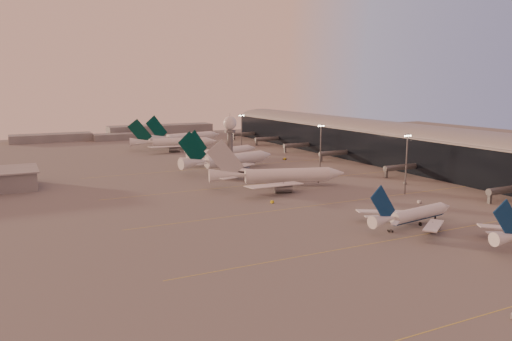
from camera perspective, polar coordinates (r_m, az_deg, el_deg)
name	(u,v)px	position (r m, az deg, el deg)	size (l,w,h in m)	color
ground	(393,255)	(139.52, 15.41, -9.28)	(700.00, 700.00, 0.00)	#5F5D5D
taxiway_markings	(354,200)	(199.37, 11.15, -3.30)	(180.00, 185.25, 0.02)	gold
terminal	(408,146)	(288.20, 16.99, 2.65)	(57.00, 362.00, 23.04)	black
radar_tower	(230,134)	(238.06, -2.99, 4.13)	(6.40, 6.40, 31.10)	#5A5C61
mast_b	(406,161)	(212.08, 16.81, 1.03)	(3.60, 0.56, 25.00)	#5A5C61
mast_c	(321,147)	(251.67, 7.40, 2.73)	(3.60, 0.56, 25.00)	#5A5C61
mast_d	(242,131)	(328.92, -1.66, 4.50)	(3.60, 0.56, 25.00)	#5A5C61
distant_horizon	(130,133)	(434.25, -14.15, 4.23)	(165.00, 37.50, 9.00)	slate
narrowbody_mid	(413,217)	(167.06, 17.50, -5.07)	(39.01, 30.93, 15.29)	silver
widebody_white	(279,179)	(218.76, 2.60, -0.94)	(59.77, 47.23, 21.60)	silver
greentail_a	(229,162)	(262.91, -3.08, 0.93)	(59.15, 47.20, 21.88)	silver
greentail_b	(224,154)	(297.09, -3.69, 1.89)	(51.25, 40.73, 19.29)	silver
greentail_c	(174,144)	(344.80, -9.33, 2.97)	(58.38, 46.59, 21.58)	silver
greentail_d	(186,139)	(374.14, -8.06, 3.57)	(61.45, 49.06, 22.68)	silver
gsv_tug_mid	(390,231)	(159.49, 15.10, -6.64)	(3.76, 3.14, 0.92)	#575A5C
gsv_truck_b	(420,200)	(199.56, 18.25, -3.25)	(6.13, 2.66, 2.41)	silver
gsv_truck_c	(273,200)	(190.11, 1.94, -3.44)	(5.44, 3.44, 2.07)	yellow
gsv_catering_b	(406,180)	(234.56, 16.72, -1.03)	(5.45, 3.40, 4.15)	#575A5C
gsv_tug_far	(282,182)	(227.38, 3.01, -1.34)	(3.81, 4.34, 1.06)	silver
gsv_tug_hangar	(285,159)	(296.88, 3.31, 1.33)	(4.46, 3.81, 1.09)	yellow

